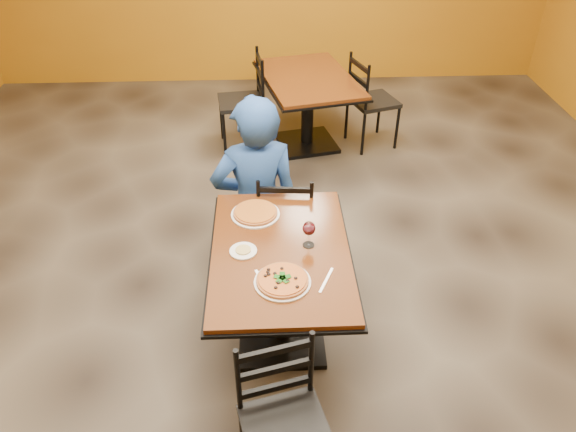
{
  "coord_description": "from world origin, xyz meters",
  "views": [
    {
      "loc": [
        -0.06,
        -2.92,
        2.76
      ],
      "look_at": [
        0.05,
        -0.3,
        0.85
      ],
      "focal_mm": 33.68,
      "sensor_mm": 36.0,
      "label": 1
    }
  ],
  "objects_px": {
    "plate_main": "(282,282)",
    "chair_main_far": "(286,219)",
    "table_main": "(281,275)",
    "chair_main_near": "(286,432)",
    "pizza_main": "(282,280)",
    "plate_far": "(255,214)",
    "chair_second_right": "(373,102)",
    "pizza_far": "(255,212)",
    "table_second": "(308,95)",
    "wine_glass": "(309,233)",
    "chair_second_left": "(241,102)",
    "side_plate": "(243,251)",
    "diner": "(256,183)"
  },
  "relations": [
    {
      "from": "plate_main",
      "to": "chair_second_left",
      "type": "bearing_deg",
      "value": 96.07
    },
    {
      "from": "pizza_far",
      "to": "plate_far",
      "type": "bearing_deg",
      "value": 0.0
    },
    {
      "from": "pizza_far",
      "to": "chair_main_near",
      "type": "bearing_deg",
      "value": -83.99
    },
    {
      "from": "table_second",
      "to": "chair_main_near",
      "type": "relative_size",
      "value": 1.63
    },
    {
      "from": "pizza_main",
      "to": "pizza_far",
      "type": "distance_m",
      "value": 0.65
    },
    {
      "from": "table_main",
      "to": "diner",
      "type": "bearing_deg",
      "value": 99.96
    },
    {
      "from": "chair_second_right",
      "to": "pizza_far",
      "type": "bearing_deg",
      "value": 134.78
    },
    {
      "from": "chair_second_right",
      "to": "side_plate",
      "type": "height_order",
      "value": "chair_second_right"
    },
    {
      "from": "chair_second_right",
      "to": "side_plate",
      "type": "xyz_separation_m",
      "value": [
        -1.25,
        -2.67,
        0.28
      ]
    },
    {
      "from": "pizza_far",
      "to": "side_plate",
      "type": "bearing_deg",
      "value": -100.79
    },
    {
      "from": "side_plate",
      "to": "wine_glass",
      "type": "bearing_deg",
      "value": 6.44
    },
    {
      "from": "pizza_main",
      "to": "wine_glass",
      "type": "relative_size",
      "value": 1.58
    },
    {
      "from": "chair_second_right",
      "to": "wine_glass",
      "type": "relative_size",
      "value": 5.26
    },
    {
      "from": "plate_main",
      "to": "chair_main_far",
      "type": "bearing_deg",
      "value": 86.54
    },
    {
      "from": "diner",
      "to": "wine_glass",
      "type": "bearing_deg",
      "value": 100.75
    },
    {
      "from": "table_main",
      "to": "pizza_main",
      "type": "bearing_deg",
      "value": -89.8
    },
    {
      "from": "chair_second_left",
      "to": "side_plate",
      "type": "distance_m",
      "value": 2.68
    },
    {
      "from": "table_second",
      "to": "pizza_main",
      "type": "xyz_separation_m",
      "value": [
        -0.36,
        -2.94,
        0.21
      ]
    },
    {
      "from": "table_second",
      "to": "wine_glass",
      "type": "height_order",
      "value": "wine_glass"
    },
    {
      "from": "chair_main_near",
      "to": "plate_far",
      "type": "distance_m",
      "value": 1.37
    },
    {
      "from": "side_plate",
      "to": "chair_main_near",
      "type": "bearing_deg",
      "value": -77.78
    },
    {
      "from": "pizza_far",
      "to": "wine_glass",
      "type": "height_order",
      "value": "wine_glass"
    },
    {
      "from": "plate_far",
      "to": "wine_glass",
      "type": "height_order",
      "value": "wine_glass"
    },
    {
      "from": "chair_second_right",
      "to": "pizza_main",
      "type": "height_order",
      "value": "chair_second_right"
    },
    {
      "from": "plate_main",
      "to": "side_plate",
      "type": "xyz_separation_m",
      "value": [
        -0.22,
        0.27,
        0.0
      ]
    },
    {
      "from": "table_main",
      "to": "wine_glass",
      "type": "xyz_separation_m",
      "value": [
        0.17,
        0.04,
        0.28
      ]
    },
    {
      "from": "chair_main_near",
      "to": "wine_glass",
      "type": "height_order",
      "value": "wine_glass"
    },
    {
      "from": "table_second",
      "to": "wine_glass",
      "type": "relative_size",
      "value": 7.94
    },
    {
      "from": "chair_main_near",
      "to": "chair_second_right",
      "type": "bearing_deg",
      "value": 59.68
    },
    {
      "from": "chair_second_left",
      "to": "diner",
      "type": "relative_size",
      "value": 0.73
    },
    {
      "from": "table_main",
      "to": "plate_far",
      "type": "bearing_deg",
      "value": 112.36
    },
    {
      "from": "pizza_main",
      "to": "side_plate",
      "type": "xyz_separation_m",
      "value": [
        -0.22,
        0.27,
        -0.02
      ]
    },
    {
      "from": "table_main",
      "to": "chair_main_near",
      "type": "bearing_deg",
      "value": -90.48
    },
    {
      "from": "chair_main_near",
      "to": "chair_second_left",
      "type": "xyz_separation_m",
      "value": [
        -0.3,
        3.63,
        0.05
      ]
    },
    {
      "from": "chair_main_far",
      "to": "chair_second_right",
      "type": "relative_size",
      "value": 0.91
    },
    {
      "from": "chair_second_right",
      "to": "chair_main_far",
      "type": "bearing_deg",
      "value": 135.17
    },
    {
      "from": "wine_glass",
      "to": "pizza_far",
      "type": "bearing_deg",
      "value": 134.53
    },
    {
      "from": "chair_second_right",
      "to": "diner",
      "type": "distance_m",
      "value": 2.16
    },
    {
      "from": "chair_main_near",
      "to": "side_plate",
      "type": "distance_m",
      "value": 1.04
    },
    {
      "from": "pizza_main",
      "to": "plate_far",
      "type": "bearing_deg",
      "value": 103.19
    },
    {
      "from": "pizza_main",
      "to": "side_plate",
      "type": "bearing_deg",
      "value": 128.66
    },
    {
      "from": "chair_main_far",
      "to": "pizza_main",
      "type": "bearing_deg",
      "value": 91.34
    },
    {
      "from": "chair_second_right",
      "to": "plate_far",
      "type": "distance_m",
      "value": 2.6
    },
    {
      "from": "diner",
      "to": "side_plate",
      "type": "bearing_deg",
      "value": 75.38
    },
    {
      "from": "chair_second_left",
      "to": "chair_main_far",
      "type": "bearing_deg",
      "value": 3.65
    },
    {
      "from": "chair_main_far",
      "to": "diner",
      "type": "bearing_deg",
      "value": -26.19
    },
    {
      "from": "table_main",
      "to": "chair_second_left",
      "type": "xyz_separation_m",
      "value": [
        -0.31,
        2.66,
        -0.07
      ]
    },
    {
      "from": "table_second",
      "to": "pizza_far",
      "type": "xyz_separation_m",
      "value": [
        -0.51,
        -2.3,
        0.21
      ]
    },
    {
      "from": "plate_main",
      "to": "plate_far",
      "type": "relative_size",
      "value": 1.0
    },
    {
      "from": "table_main",
      "to": "chair_second_right",
      "type": "relative_size",
      "value": 1.3
    }
  ]
}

